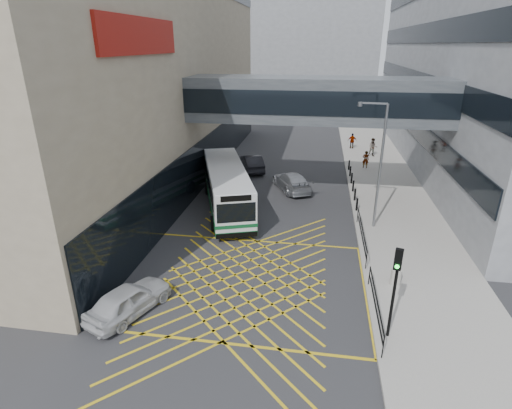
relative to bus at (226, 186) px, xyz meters
The scene contains 18 objects.
ground 10.05m from the bus, 72.28° to the right, with size 120.00×120.00×0.00m, color #333335.
building_whsmith 17.52m from the bus, 156.35° to the left, with size 24.17×42.00×16.00m.
building_far 51.10m from the bus, 88.85° to the left, with size 28.00×16.00×18.00m, color gray.
skybridge 8.76m from the bus, 23.02° to the left, with size 20.00×4.10×3.00m.
pavement 13.33m from the bus, 24.81° to the left, with size 6.00×54.00×0.16m, color #A5A097.
box_junction 10.05m from the bus, 72.28° to the right, with size 12.00×9.00×0.01m.
bus is the anchor object (origin of this frame).
car_white 12.82m from the bus, 96.66° to the right, with size 1.82×4.44×1.41m, color silver.
car_dark 9.38m from the bus, 88.31° to the left, with size 1.88×4.80×1.50m, color black.
car_silver 6.37m from the bus, 46.51° to the left, with size 2.09×4.95×1.54m, color gray.
traffic_light 15.94m from the bus, 53.18° to the right, with size 0.32×0.48×4.06m.
street_lamp 10.58m from the bus, 11.10° to the right, with size 1.78×0.38×7.81m.
litter_bin 13.67m from the bus, 39.88° to the right, with size 0.49×0.49×0.85m, color #ADA89E.
kerb_railings 11.98m from the bus, 39.90° to the right, with size 0.05×12.54×1.00m.
bollards 10.86m from the bus, 30.95° to the left, with size 0.14×10.14×0.90m.
pedestrian_a 15.70m from the bus, 46.46° to the left, with size 0.65×0.47×1.64m, color gray.
pedestrian_b 19.81m from the bus, 52.94° to the left, with size 0.93×0.54×1.90m, color gray.
pedestrian_c 21.47m from the bus, 62.10° to the left, with size 1.00×0.48×1.69m, color gray.
Camera 1 is at (3.34, -16.85, 11.13)m, focal length 28.00 mm.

